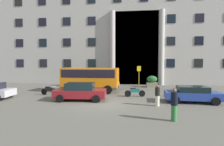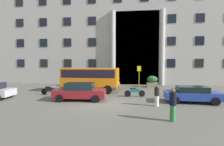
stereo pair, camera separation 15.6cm
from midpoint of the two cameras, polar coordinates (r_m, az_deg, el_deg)
ground_plane at (r=14.09m, az=-2.31°, el=-10.00°), size 80.00×64.00×0.12m
office_building_facade at (r=31.37m, az=2.71°, el=10.56°), size 38.71×9.65×14.44m
orange_minibus at (r=19.64m, az=-6.68°, el=-1.49°), size 6.13×2.83×2.61m
bus_stop_sign at (r=21.16m, az=8.88°, el=-0.73°), size 0.44×0.08×2.82m
hedge_planter_far_west at (r=24.02m, az=12.96°, el=-2.74°), size 1.41×0.99×1.51m
hedge_planter_entrance_right at (r=24.39m, az=0.64°, el=-2.42°), size 1.70×0.93×1.64m
hedge_planter_west at (r=25.44m, az=-13.07°, el=-2.31°), size 2.18×0.95×1.60m
parked_hatchback_near at (r=15.70m, az=24.53°, el=-6.15°), size 4.30×2.17×1.31m
parked_estate_mid at (r=15.36m, az=-9.95°, el=-5.86°), size 4.37×2.13×1.48m
motorcycle_far_end at (r=16.93m, az=7.41°, el=-6.03°), size 1.94×0.56×0.89m
motorcycle_near_kerb at (r=18.76m, az=-19.27°, el=-5.29°), size 1.90×0.67×0.89m
scooter_by_planter at (r=17.71m, az=20.56°, el=-5.80°), size 1.93×0.72×0.89m
pedestrian_woman_with_bag at (r=13.52m, az=14.50°, el=-6.99°), size 0.36×0.36×1.57m
pedestrian_man_red_shirt at (r=10.28m, az=19.34°, el=-9.55°), size 0.36×0.36×1.79m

